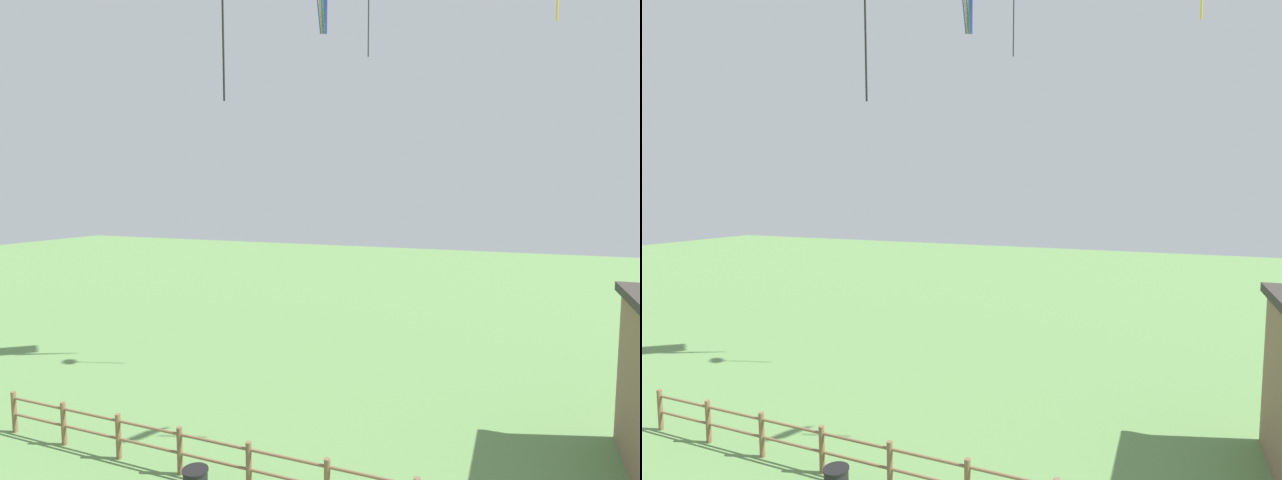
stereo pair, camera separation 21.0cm
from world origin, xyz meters
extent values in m
cylinder|color=brown|center=(-8.76, 7.50, 0.60)|extent=(0.14, 0.14, 1.21)
cylinder|color=brown|center=(-6.81, 7.50, 0.60)|extent=(0.14, 0.14, 1.21)
cylinder|color=brown|center=(-4.87, 7.50, 0.60)|extent=(0.14, 0.14, 1.21)
cylinder|color=brown|center=(-2.92, 7.50, 0.60)|extent=(0.14, 0.14, 1.21)
cylinder|color=brown|center=(-0.97, 7.50, 0.60)|extent=(0.14, 0.14, 1.21)
cylinder|color=brown|center=(0.00, 7.50, 1.03)|extent=(17.52, 0.07, 0.07)
cylinder|color=brown|center=(0.00, 7.50, 0.54)|extent=(17.52, 0.07, 0.07)
cylinder|color=black|center=(-1.69, 6.44, 0.94)|extent=(0.57, 0.57, 0.04)
cylinder|color=black|center=(-2.27, 8.76, 10.60)|extent=(0.05, 0.05, 2.77)
cylinder|color=#333338|center=(-0.81, 16.32, 13.29)|extent=(0.05, 0.05, 2.59)
camera|label=1|loc=(4.68, -2.08, 6.93)|focal=28.00mm
camera|label=2|loc=(4.87, -2.00, 6.93)|focal=28.00mm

